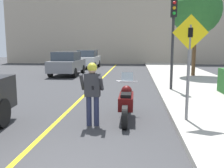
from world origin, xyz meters
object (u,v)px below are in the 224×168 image
Objects in this scene: motorcycle at (126,102)px; street_tree at (196,10)px; crossing_sign at (189,58)px; person_biker at (92,88)px; traffic_light at (173,28)px; parked_car_grey at (67,63)px; parked_car_white at (88,59)px.

motorcycle is 11.29m from street_tree.
person_biker is at bearing -173.57° from crossing_sign.
crossing_sign is at bearing -14.20° from motorcycle.
person_biker is 6.02m from traffic_light.
crossing_sign is 10.81m from street_tree.
motorcycle is 0.86× the size of crossing_sign.
traffic_light is at bearing 61.53° from person_biker.
traffic_light reaches higher than crossing_sign.
parked_car_grey is (-6.50, 6.10, -2.02)m from traffic_light.
crossing_sign is (1.63, -0.41, 1.30)m from motorcycle.
motorcycle is 17.00m from parked_car_white.
street_tree reaches higher than person_biker.
traffic_light is at bearing -63.06° from parked_car_white.
traffic_light is (2.73, 5.04, 1.85)m from person_biker.
crossing_sign is 0.70× the size of traffic_light.
parked_car_white is at bearing 101.29° from person_biker.
street_tree is 1.38× the size of parked_car_white.
crossing_sign reaches higher than parked_car_grey.
traffic_light is 13.73m from parked_car_white.
street_tree reaches higher than crossing_sign.
person_biker is 17.48m from parked_car_white.
person_biker is at bearing -115.01° from street_tree.
street_tree is at bearing 64.99° from person_biker.
street_tree is 11.20m from parked_car_white.
parked_car_grey is at bearing 175.91° from street_tree.
person_biker and parked_car_white have the same top height.
motorcycle is 0.41× the size of street_tree.
street_tree is at bearing 67.63° from motorcycle.
parked_car_white is (0.35, 6.01, 0.00)m from parked_car_grey.
person_biker is 0.29× the size of street_tree.
parked_car_grey is (-6.26, 10.85, -0.94)m from crossing_sign.
parked_car_white is at bearing 86.66° from parked_car_grey.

